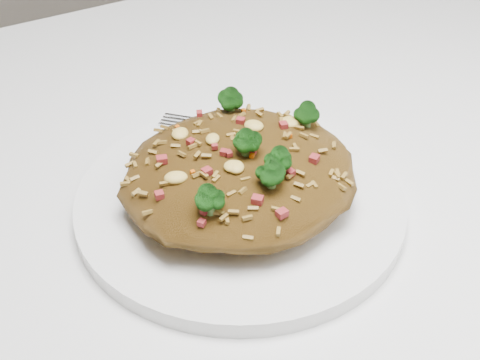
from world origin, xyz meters
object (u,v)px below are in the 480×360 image
object	(u,v)px
fried_rice	(241,166)
dining_table	(148,298)
fork	(255,133)
plate	(240,201)

from	to	relation	value
fried_rice	dining_table	bearing A→B (deg)	161.34
fork	fried_rice	bearing A→B (deg)	-83.56
dining_table	fork	world-z (taller)	fork
plate	fried_rice	size ratio (longest dim) A/B	1.41
dining_table	plate	xyz separation A→B (m)	(0.08, -0.03, 0.10)
dining_table	plate	bearing A→B (deg)	-18.58
fried_rice	fork	bearing A→B (deg)	50.96
dining_table	fork	xyz separation A→B (m)	(0.13, 0.04, 0.11)
dining_table	fried_rice	size ratio (longest dim) A/B	6.42
fork	dining_table	bearing A→B (deg)	-118.10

